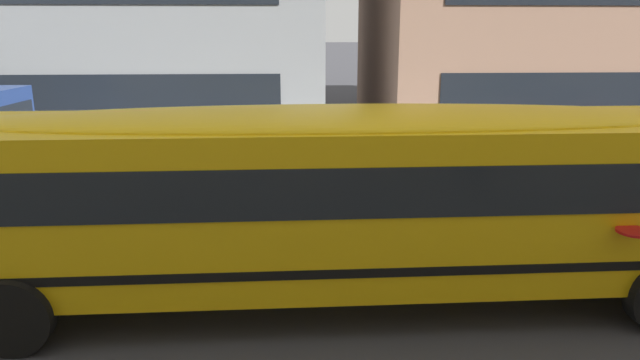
# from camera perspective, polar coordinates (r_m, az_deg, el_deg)

# --- Properties ---
(ground_plane) EXTENTS (400.00, 400.00, 0.00)m
(ground_plane) POSITION_cam_1_polar(r_m,az_deg,el_deg) (9.66, 1.00, -8.19)
(ground_plane) COLOR #38383D
(sidewalk_far) EXTENTS (120.00, 3.00, 0.01)m
(sidewalk_far) POSITION_cam_1_polar(r_m,az_deg,el_deg) (17.16, -0.94, 2.12)
(sidewalk_far) COLOR gray
(sidewalk_far) RESTS_ON ground_plane
(lane_centreline) EXTENTS (110.00, 0.16, 0.01)m
(lane_centreline) POSITION_cam_1_polar(r_m,az_deg,el_deg) (9.66, 1.00, -8.17)
(lane_centreline) COLOR silver
(lane_centreline) RESTS_ON ground_plane
(school_bus) EXTENTS (12.49, 2.96, 2.79)m
(school_bus) POSITION_cam_1_polar(r_m,az_deg,el_deg) (7.86, 3.90, -0.84)
(school_bus) COLOR yellow
(school_bus) RESTS_ON ground_plane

